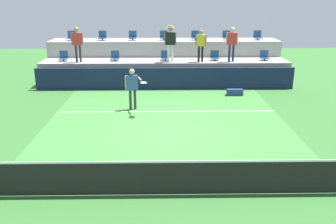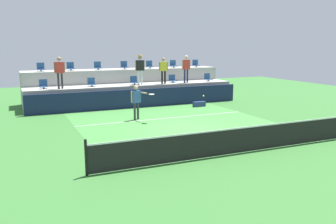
# 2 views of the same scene
# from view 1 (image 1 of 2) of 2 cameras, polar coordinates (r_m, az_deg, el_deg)

# --- Properties ---
(ground_plane) EXTENTS (40.00, 40.00, 0.00)m
(ground_plane) POSITION_cam_1_polar(r_m,az_deg,el_deg) (12.49, -0.17, -3.43)
(ground_plane) COLOR #336B2D
(court_inner_paint) EXTENTS (9.00, 10.00, 0.01)m
(court_inner_paint) POSITION_cam_1_polar(r_m,az_deg,el_deg) (13.42, -0.23, -1.82)
(court_inner_paint) COLOR #3D7F38
(court_inner_paint) RESTS_ON ground_plane
(court_service_line) EXTENTS (9.00, 0.06, 0.00)m
(court_service_line) POSITION_cam_1_polar(r_m,az_deg,el_deg) (14.74, -0.31, 0.09)
(court_service_line) COLOR white
(court_service_line) RESTS_ON ground_plane
(tennis_net) EXTENTS (10.48, 0.08, 1.07)m
(tennis_net) POSITION_cam_1_polar(r_m,az_deg,el_deg) (8.66, 0.22, -10.29)
(tennis_net) COLOR black
(tennis_net) RESTS_ON ground_plane
(sponsor_backboard) EXTENTS (13.00, 0.16, 1.10)m
(sponsor_backboard) POSITION_cam_1_polar(r_m,az_deg,el_deg) (18.06, -0.45, 5.35)
(sponsor_backboard) COLOR #141E42
(sponsor_backboard) RESTS_ON ground_plane
(seating_tier_lower) EXTENTS (13.00, 1.80, 1.25)m
(seating_tier_lower) POSITION_cam_1_polar(r_m,az_deg,el_deg) (19.31, -0.49, 6.45)
(seating_tier_lower) COLOR #9E9E99
(seating_tier_lower) RESTS_ON ground_plane
(seating_tier_upper) EXTENTS (13.00, 1.80, 2.10)m
(seating_tier_upper) POSITION_cam_1_polar(r_m,az_deg,el_deg) (21.00, -0.54, 8.61)
(seating_tier_upper) COLOR #9E9E99
(seating_tier_upper) RESTS_ON ground_plane
(stadium_chair_lower_far_left) EXTENTS (0.44, 0.40, 0.52)m
(stadium_chair_lower_far_left) POSITION_cam_1_polar(r_m,az_deg,el_deg) (19.78, -16.34, 8.47)
(stadium_chair_lower_far_left) COLOR #2D2D33
(stadium_chair_lower_far_left) RESTS_ON seating_tier_lower
(stadium_chair_lower_left) EXTENTS (0.44, 0.40, 0.52)m
(stadium_chair_lower_left) POSITION_cam_1_polar(r_m,az_deg,el_deg) (19.25, -8.46, 8.75)
(stadium_chair_lower_left) COLOR #2D2D33
(stadium_chair_lower_left) RESTS_ON seating_tier_lower
(stadium_chair_lower_center) EXTENTS (0.44, 0.40, 0.52)m
(stadium_chair_lower_center) POSITION_cam_1_polar(r_m,az_deg,el_deg) (19.09, -0.46, 8.87)
(stadium_chair_lower_center) COLOR #2D2D33
(stadium_chair_lower_center) RESTS_ON seating_tier_lower
(stadium_chair_lower_right) EXTENTS (0.44, 0.40, 0.52)m
(stadium_chair_lower_right) POSITION_cam_1_polar(r_m,az_deg,el_deg) (19.29, 7.47, 8.82)
(stadium_chair_lower_right) COLOR #2D2D33
(stadium_chair_lower_right) RESTS_ON seating_tier_lower
(stadium_chair_lower_far_right) EXTENTS (0.44, 0.40, 0.52)m
(stadium_chair_lower_far_right) POSITION_cam_1_polar(r_m,az_deg,el_deg) (19.85, 15.14, 8.61)
(stadium_chair_lower_far_right) COLOR #2D2D33
(stadium_chair_lower_far_right) RESTS_ON seating_tier_lower
(stadium_chair_upper_far_left) EXTENTS (0.44, 0.40, 0.52)m
(stadium_chair_upper_far_left) POSITION_cam_1_polar(r_m,az_deg,el_deg) (21.37, -15.18, 11.59)
(stadium_chair_upper_far_left) COLOR #2D2D33
(stadium_chair_upper_far_left) RESTS_ON seating_tier_upper
(stadium_chair_upper_left) EXTENTS (0.44, 0.40, 0.52)m
(stadium_chair_upper_left) POSITION_cam_1_polar(r_m,az_deg,el_deg) (21.02, -10.43, 11.81)
(stadium_chair_upper_left) COLOR #2D2D33
(stadium_chair_upper_left) RESTS_ON seating_tier_upper
(stadium_chair_upper_mid_left) EXTENTS (0.44, 0.40, 0.52)m
(stadium_chair_upper_mid_left) POSITION_cam_1_polar(r_m,az_deg,el_deg) (20.82, -5.67, 11.96)
(stadium_chair_upper_mid_left) COLOR #2D2D33
(stadium_chair_upper_mid_left) RESTS_ON seating_tier_upper
(stadium_chair_upper_center) EXTENTS (0.44, 0.40, 0.52)m
(stadium_chair_upper_center) POSITION_cam_1_polar(r_m,az_deg,el_deg) (20.75, -0.69, 12.02)
(stadium_chair_upper_center) COLOR #2D2D33
(stadium_chair_upper_center) RESTS_ON seating_tier_upper
(stadium_chair_upper_mid_right) EXTENTS (0.44, 0.40, 0.52)m
(stadium_chair_upper_mid_right) POSITION_cam_1_polar(r_m,az_deg,el_deg) (20.84, 4.37, 12.00)
(stadium_chair_upper_mid_right) COLOR #2D2D33
(stadium_chair_upper_mid_right) RESTS_ON seating_tier_upper
(stadium_chair_upper_right) EXTENTS (0.44, 0.40, 0.52)m
(stadium_chair_upper_right) POSITION_cam_1_polar(r_m,az_deg,el_deg) (21.08, 9.32, 11.89)
(stadium_chair_upper_right) COLOR #2D2D33
(stadium_chair_upper_right) RESTS_ON seating_tier_upper
(stadium_chair_upper_far_right) EXTENTS (0.44, 0.40, 0.52)m
(stadium_chair_upper_far_right) POSITION_cam_1_polar(r_m,az_deg,el_deg) (21.47, 14.13, 11.70)
(stadium_chair_upper_far_right) COLOR #2D2D33
(stadium_chair_upper_far_right) RESTS_ON seating_tier_upper
(tennis_player) EXTENTS (0.97, 1.15, 1.73)m
(tennis_player) POSITION_cam_1_polar(r_m,az_deg,el_deg) (14.80, -5.67, 4.33)
(tennis_player) COLOR #2D2D33
(tennis_player) RESTS_ON ground_plane
(spectator_in_grey) EXTENTS (0.62, 0.25, 1.77)m
(spectator_in_grey) POSITION_cam_1_polar(r_m,az_deg,el_deg) (19.07, -14.29, 10.94)
(spectator_in_grey) COLOR #2D2D33
(spectator_in_grey) RESTS_ON seating_tier_lower
(spectator_with_hat) EXTENTS (0.62, 0.44, 1.84)m
(spectator_with_hat) POSITION_cam_1_polar(r_m,az_deg,el_deg) (18.58, 0.38, 11.52)
(spectator_with_hat) COLOR white
(spectator_with_hat) RESTS_ON seating_tier_lower
(spectator_in_white) EXTENTS (0.58, 0.27, 1.64)m
(spectator_in_white) POSITION_cam_1_polar(r_m,az_deg,el_deg) (18.70, 5.27, 10.97)
(spectator_in_white) COLOR black
(spectator_in_white) RESTS_ON seating_tier_lower
(spectator_leaning_on_rail) EXTENTS (0.61, 0.24, 1.77)m
(spectator_leaning_on_rail) POSITION_cam_1_polar(r_m,az_deg,el_deg) (18.93, 10.18, 11.14)
(spectator_leaning_on_rail) COLOR navy
(spectator_leaning_on_rail) RESTS_ON seating_tier_lower
(tennis_ball) EXTENTS (0.07, 0.07, 0.07)m
(tennis_ball) POSITION_cam_1_polar(r_m,az_deg,el_deg) (11.78, 3.23, 2.75)
(tennis_ball) COLOR #CCE033
(equipment_bag) EXTENTS (0.76, 0.28, 0.30)m
(equipment_bag) POSITION_cam_1_polar(r_m,az_deg,el_deg) (17.36, 10.62, 3.12)
(equipment_bag) COLOR navy
(equipment_bag) RESTS_ON ground_plane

